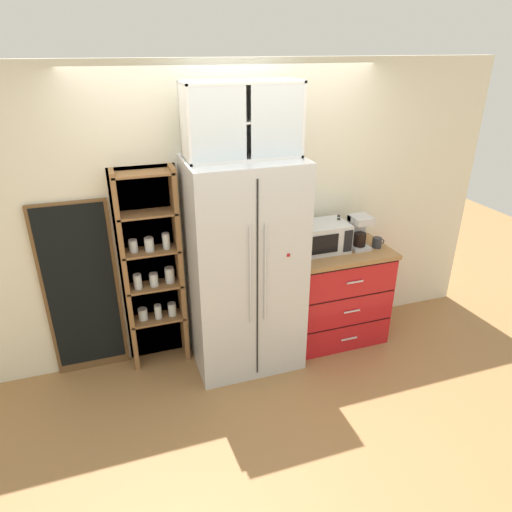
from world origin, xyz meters
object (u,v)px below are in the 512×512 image
at_px(coffee_maker, 358,231).
at_px(chalkboard_menu, 82,291).
at_px(bottle_clear, 337,232).
at_px(microwave, 323,237).
at_px(mug_charcoal, 377,243).
at_px(mug_red, 344,247).
at_px(refrigerator, 245,268).
at_px(bottle_amber, 337,234).

bearing_deg(coffee_maker, chalkboard_menu, 174.17).
xyz_separation_m(coffee_maker, bottle_clear, (-0.17, 0.09, -0.02)).
bearing_deg(chalkboard_menu, microwave, -5.63).
xyz_separation_m(mug_charcoal, mug_red, (-0.33, 0.01, 0.00)).
bearing_deg(chalkboard_menu, mug_charcoal, -6.87).
distance_m(bottle_clear, chalkboard_menu, 2.29).
relative_size(refrigerator, chalkboard_menu, 1.20).
xyz_separation_m(refrigerator, bottle_amber, (0.93, 0.14, 0.13)).
bearing_deg(coffee_maker, bottle_amber, 154.89).
relative_size(microwave, chalkboard_menu, 0.28).
bearing_deg(refrigerator, bottle_clear, 8.61).
relative_size(mug_red, bottle_amber, 0.41).
height_order(bottle_clear, bottle_amber, bottle_clear).
bearing_deg(chalkboard_menu, coffee_maker, -5.83).
height_order(coffee_maker, bottle_clear, coffee_maker).
relative_size(microwave, mug_charcoal, 3.70).
xyz_separation_m(mug_red, bottle_clear, (-0.00, 0.14, 0.09)).
height_order(mug_red, bottle_clear, bottle_clear).
xyz_separation_m(coffee_maker, mug_red, (-0.17, -0.06, -0.11)).
height_order(coffee_maker, bottle_amber, coffee_maker).
height_order(mug_red, chalkboard_menu, chalkboard_menu).
relative_size(refrigerator, microwave, 4.21).
relative_size(coffee_maker, bottle_amber, 1.11).
bearing_deg(refrigerator, mug_red, 0.01).
bearing_deg(refrigerator, coffee_maker, 2.93).
xyz_separation_m(refrigerator, bottle_clear, (0.93, 0.14, 0.15)).
bearing_deg(bottle_amber, mug_red, -89.24).
xyz_separation_m(microwave, chalkboard_menu, (-2.09, 0.21, -0.29)).
height_order(mug_charcoal, mug_red, same).
bearing_deg(mug_red, coffee_maker, 18.64).
bearing_deg(chalkboard_menu, mug_red, -7.66).
xyz_separation_m(coffee_maker, chalkboard_menu, (-2.43, 0.25, -0.31)).
xyz_separation_m(refrigerator, mug_red, (0.94, 0.00, 0.06)).
bearing_deg(chalkboard_menu, bottle_clear, -4.13).
bearing_deg(refrigerator, chalkboard_menu, 167.07).
bearing_deg(mug_red, microwave, 150.25).
bearing_deg(chalkboard_menu, refrigerator, -12.93).
bearing_deg(bottle_amber, microwave, -167.76).
bearing_deg(bottle_clear, refrigerator, -171.39).
bearing_deg(bottle_clear, mug_red, -89.27).
height_order(mug_charcoal, bottle_amber, bottle_amber).
bearing_deg(refrigerator, microwave, 7.33).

